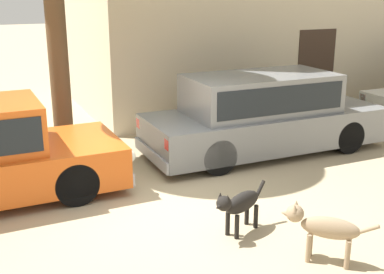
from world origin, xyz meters
name	(u,v)px	position (x,y,z in m)	size (l,w,h in m)	color
ground_plane	(165,202)	(0.00, 0.00, 0.00)	(80.00, 80.00, 0.00)	tan
parked_sedan_second	(263,112)	(2.62, 1.44, 0.79)	(4.85, 1.72, 1.53)	slate
stray_dog_spotted	(322,227)	(1.04, -2.30, 0.44)	(0.84, 0.84, 0.70)	#997F60
stray_dog_tan	(239,204)	(0.52, -1.30, 0.41)	(0.98, 0.47, 0.66)	black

